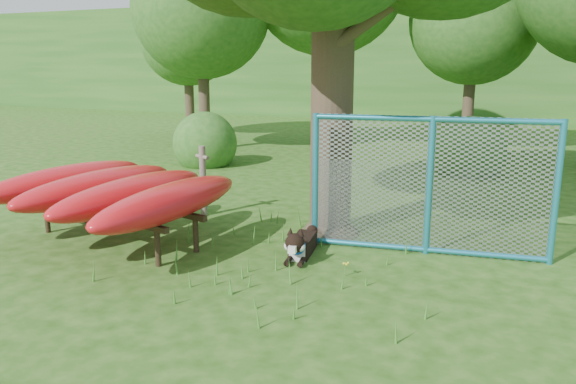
% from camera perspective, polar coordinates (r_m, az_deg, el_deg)
% --- Properties ---
extents(ground, '(80.00, 80.00, 0.00)m').
position_cam_1_polar(ground, '(7.37, -5.14, -9.40)').
color(ground, '#1E460E').
rests_on(ground, ground).
extents(wooden_post, '(0.35, 0.21, 1.32)m').
position_cam_1_polar(wooden_post, '(10.54, -8.63, 1.30)').
color(wooden_post, '#65584C').
rests_on(wooden_post, ground).
extents(kayak_rack, '(3.56, 3.83, 1.11)m').
position_cam_1_polar(kayak_rack, '(9.24, -17.19, 0.17)').
color(kayak_rack, black).
rests_on(kayak_rack, ground).
extents(husky_dog, '(0.43, 1.23, 0.55)m').
position_cam_1_polar(husky_dog, '(8.28, 1.26, -5.39)').
color(husky_dog, black).
rests_on(husky_dog, ground).
extents(fence_section, '(3.51, 0.54, 3.44)m').
position_cam_1_polar(fence_section, '(8.49, 14.16, 0.57)').
color(fence_section, teal).
rests_on(fence_section, ground).
extents(wildflower_clump, '(0.09, 0.08, 0.20)m').
position_cam_1_polar(wildflower_clump, '(7.62, 5.86, -7.36)').
color(wildflower_clump, '#42802A').
rests_on(wildflower_clump, ground).
extents(bg_tree_a, '(4.40, 4.40, 6.70)m').
position_cam_1_polar(bg_tree_a, '(18.81, -8.81, 17.91)').
color(bg_tree_a, '#3A2C1F').
rests_on(bg_tree_a, ground).
extents(bg_tree_c, '(4.00, 4.00, 6.12)m').
position_cam_1_polar(bg_tree_c, '(19.13, 18.39, 16.21)').
color(bg_tree_c, '#3A2C1F').
rests_on(bg_tree_c, ground).
extents(bg_tree_f, '(3.60, 3.60, 5.55)m').
position_cam_1_polar(bg_tree_f, '(22.62, -10.22, 15.07)').
color(bg_tree_f, '#3A2C1F').
rests_on(bg_tree_f, ground).
extents(shrub_left, '(1.80, 1.80, 1.80)m').
position_cam_1_polar(shrub_left, '(16.06, -8.37, 2.75)').
color(shrub_left, '#285B1D').
rests_on(shrub_left, ground).
extents(shrub_mid, '(1.80, 1.80, 1.80)m').
position_cam_1_polar(shrub_mid, '(15.31, 17.88, 1.76)').
color(shrub_mid, '#285B1D').
rests_on(shrub_mid, ground).
extents(wooded_hillside, '(80.00, 12.00, 6.00)m').
position_cam_1_polar(wooded_hillside, '(34.16, 17.93, 12.63)').
color(wooded_hillside, '#285B1D').
rests_on(wooded_hillside, ground).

